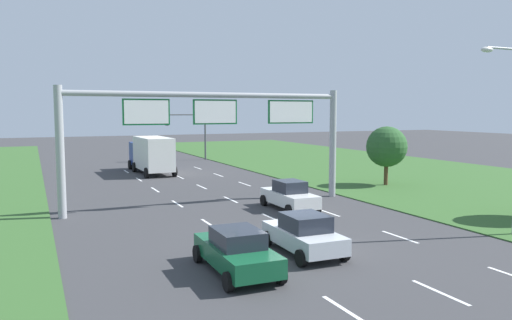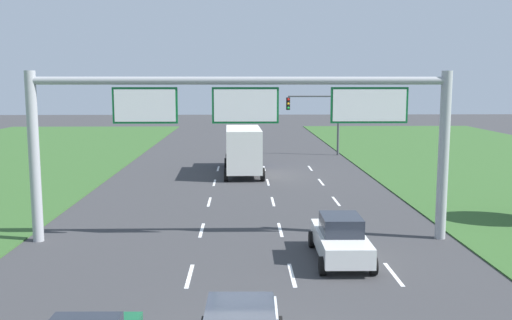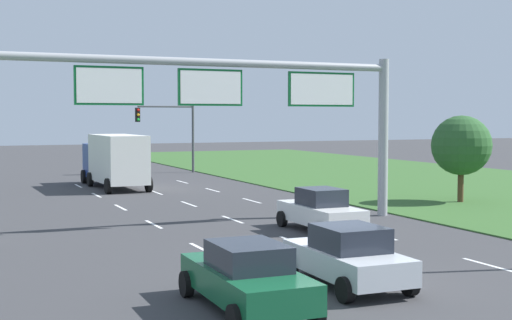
# 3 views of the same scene
# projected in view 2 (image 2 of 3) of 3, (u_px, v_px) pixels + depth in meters

# --- Properties ---
(lane_dashes_inner_left) EXTENTS (0.14, 50.40, 0.01)m
(lane_dashes_inner_left) POSITION_uv_depth(u_px,v_px,m) (190.00, 276.00, 19.40)
(lane_dashes_inner_left) COLOR white
(lane_dashes_inner_left) RESTS_ON ground_plane
(lane_dashes_inner_right) EXTENTS (0.14, 50.40, 0.01)m
(lane_dashes_inner_right) POSITION_uv_depth(u_px,v_px,m) (292.00, 275.00, 19.49)
(lane_dashes_inner_right) COLOR white
(lane_dashes_inner_right) RESTS_ON ground_plane
(lane_dashes_slip) EXTENTS (0.14, 50.40, 0.01)m
(lane_dashes_slip) POSITION_uv_depth(u_px,v_px,m) (393.00, 274.00, 19.58)
(lane_dashes_slip) COLOR white
(lane_dashes_slip) RESTS_ON ground_plane
(car_mid_lane) EXTENTS (2.01, 4.43, 1.68)m
(car_mid_lane) POSITION_uv_depth(u_px,v_px,m) (340.00, 239.00, 21.04)
(car_mid_lane) COLOR white
(car_mid_lane) RESTS_ON ground_plane
(box_truck) EXTENTS (2.83, 8.39, 3.33)m
(box_truck) POSITION_uv_depth(u_px,v_px,m) (243.00, 149.00, 40.78)
(box_truck) COLOR navy
(box_truck) RESTS_ON ground_plane
(sign_gantry) EXTENTS (17.24, 0.44, 7.00)m
(sign_gantry) POSITION_uv_depth(u_px,v_px,m) (246.00, 122.00, 23.17)
(sign_gantry) COLOR #9EA0A5
(sign_gantry) RESTS_ON ground_plane
(traffic_light_mast) EXTENTS (4.76, 0.49, 5.60)m
(traffic_light_mast) POSITION_uv_depth(u_px,v_px,m) (317.00, 112.00, 50.51)
(traffic_light_mast) COLOR #47494F
(traffic_light_mast) RESTS_ON ground_plane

